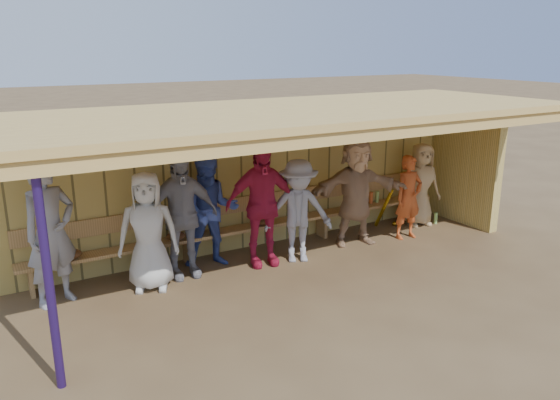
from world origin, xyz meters
The scene contains 13 objects.
ground centered at (0.00, 0.00, 0.00)m, with size 90.00×90.00×0.00m, color brown.
player_a centered at (-3.32, 0.64, 1.00)m, with size 0.73×0.48×2.00m, color gray.
player_b centered at (-2.08, 0.46, 0.86)m, with size 0.84×0.55×1.72m, color silver.
player_c centered at (-0.98, 0.81, 0.90)m, with size 0.88×0.68×1.80m, color #384C9C.
player_d centered at (-0.27, 0.47, 0.98)m, with size 1.14×0.48×1.95m, color #B91D3F.
player_e centered at (0.30, 0.30, 0.84)m, with size 1.08×0.62×1.67m, color gray.
player_f centered at (1.59, 0.47, 0.95)m, with size 1.76×0.56×1.90m, color tan.
player_g centered at (2.59, 0.24, 0.76)m, with size 0.55×0.36×1.52m, color #B8491D.
player_h centered at (3.32, 0.70, 0.80)m, with size 0.78×0.51×1.61m, color tan.
player_extra centered at (-1.53, 0.64, 0.95)m, with size 1.12×0.47×1.91m, color gray.
dugout_structure centered at (0.39, 0.69, 1.69)m, with size 8.80×3.20×2.50m.
bench centered at (0.00, 1.12, 0.53)m, with size 7.60×0.34×0.93m.
dugout_equipment centered at (-0.66, 0.99, 0.49)m, with size 6.88×0.62×0.80m.
Camera 1 is at (-4.09, -6.73, 3.37)m, focal length 35.00 mm.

